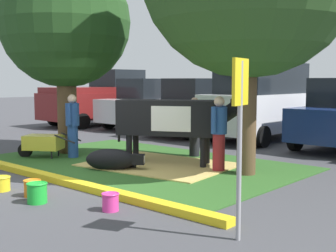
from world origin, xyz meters
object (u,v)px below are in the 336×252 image
object	(u,v)px
bucket_orange	(32,188)
sedan_silver	(150,104)
person_handler	(73,124)
hatchback_white	(198,107)
person_visitor_near	(195,125)
parking_sign	(240,113)
pickup_truck_maroon	(103,99)
calf_lying	(112,160)
cow_holstein	(173,118)
shade_tree_left	(65,23)
bucket_yellow	(1,183)
bucket_pink	(110,202)
suv_black	(262,101)
wheelbarrow	(43,143)
bucket_green	(37,192)
person_visitor_far	(219,132)

from	to	relation	value
bucket_orange	sedan_silver	size ratio (longest dim) A/B	0.07
person_handler	sedan_silver	world-z (taller)	sedan_silver
hatchback_white	person_visitor_near	bearing A→B (deg)	-52.80
person_handler	parking_sign	size ratio (longest dim) A/B	0.72
pickup_truck_maroon	hatchback_white	xyz separation A→B (m)	(5.43, -0.11, -0.13)
calf_lying	person_visitor_near	world-z (taller)	person_visitor_near
bucket_orange	sedan_silver	bearing A→B (deg)	123.96
cow_holstein	pickup_truck_maroon	world-z (taller)	pickup_truck_maroon
bucket_orange	hatchback_white	xyz separation A→B (m)	(-3.38, 8.81, 0.84)
shade_tree_left	bucket_yellow	bearing A→B (deg)	-51.80
person_handler	bucket_yellow	xyz separation A→B (m)	(1.84, -2.91, -0.73)
parking_sign	sedan_silver	size ratio (longest dim) A/B	0.50
bucket_pink	pickup_truck_maroon	world-z (taller)	pickup_truck_maroon
suv_black	shade_tree_left	bearing A→B (deg)	-112.74
wheelbarrow	cow_holstein	bearing A→B (deg)	24.56
bucket_orange	calf_lying	bearing A→B (deg)	105.60
bucket_green	sedan_silver	bearing A→B (deg)	125.24
calf_lying	person_visitor_far	distance (m)	2.39
suv_black	hatchback_white	bearing A→B (deg)	-174.79
bucket_pink	suv_black	bearing A→B (deg)	106.08
person_visitor_far	parking_sign	bearing A→B (deg)	-51.09
person_visitor_far	person_handler	bearing A→B (deg)	-165.24
person_visitor_near	bucket_green	bearing A→B (deg)	-80.42
shade_tree_left	wheelbarrow	size ratio (longest dim) A/B	3.48
shade_tree_left	suv_black	size ratio (longest dim) A/B	1.12
person_handler	bucket_green	xyz separation A→B (m)	(3.03, -2.92, -0.69)
shade_tree_left	wheelbarrow	bearing A→B (deg)	-79.40
parking_sign	bucket_pink	distance (m)	2.56
person_handler	pickup_truck_maroon	xyz separation A→B (m)	(-6.20, 6.17, 0.25)
person_visitor_far	bucket_green	world-z (taller)	person_visitor_far
pickup_truck_maroon	cow_holstein	bearing A→B (deg)	-30.97
bucket_yellow	calf_lying	bearing A→B (deg)	87.57
calf_lying	bucket_orange	xyz separation A→B (m)	(0.66, -2.36, -0.09)
person_visitor_far	bucket_orange	size ratio (longest dim) A/B	5.50
pickup_truck_maroon	sedan_silver	distance (m)	2.62
bucket_green	bucket_pink	size ratio (longest dim) A/B	1.23
calf_lying	shade_tree_left	bearing A→B (deg)	163.99
shade_tree_left	person_visitor_far	bearing A→B (deg)	7.78
person_handler	cow_holstein	bearing A→B (deg)	19.99
sedan_silver	bucket_yellow	bearing A→B (deg)	-59.87
suv_black	bucket_yellow	bearing A→B (deg)	-89.29
cow_holstein	person_visitor_near	distance (m)	1.35
bucket_orange	shade_tree_left	bearing A→B (deg)	136.98
shade_tree_left	bucket_green	bearing A→B (deg)	-41.14
bucket_orange	bucket_pink	distance (m)	1.66
shade_tree_left	cow_holstein	xyz separation A→B (m)	(3.29, 0.55, -2.35)
cow_holstein	pickup_truck_maroon	distance (m)	10.19
person_visitor_far	wheelbarrow	size ratio (longest dim) A/B	1.09
person_visitor_near	suv_black	xyz separation A→B (m)	(-0.44, 4.09, 0.46)
pickup_truck_maroon	person_visitor_near	bearing A→B (deg)	-25.41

